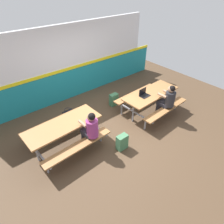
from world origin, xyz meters
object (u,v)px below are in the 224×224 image
Objects in this scene: picnic_table_left at (64,129)px; backpack_dark at (122,142)px; picnic_table_right at (151,97)px; laptop_dark at (144,94)px; student_nearer at (91,128)px; tote_bag_bright at (69,115)px; student_further at (167,99)px; satchel_spare at (114,100)px.

picnic_table_left is 1.56m from backpack_dark.
laptop_dark is (-0.31, 0.03, 0.21)m from picnic_table_right.
student_nearer reaches higher than tote_bag_bright.
student_further is (0.13, -0.55, 0.13)m from picnic_table_right.
picnic_table_left reaches higher than satchel_spare.
tote_bag_bright is (-2.03, 1.28, -0.59)m from laptop_dark.
student_further is 0.73m from laptop_dark.
backpack_dark is at bearing -176.35° from student_further.
picnic_table_right is 2.71m from tote_bag_bright.
student_further is at bearing -76.68° from picnic_table_right.
picnic_table_left reaches higher than tote_bag_bright.
picnic_table_right is 0.58m from student_further.
student_nearer reaches higher than picnic_table_right.
backpack_dark is at bearing -39.95° from student_nearer.
picnic_table_left is 2.43m from satchel_spare.
student_further reaches higher than picnic_table_right.
student_nearer is (-2.47, -0.16, 0.13)m from picnic_table_right.
backpack_dark is 2.13m from satchel_spare.
picnic_table_right is 1.66× the size of student_nearer.
picnic_table_left is 2.67m from laptop_dark.
student_nearer is 2.81× the size of tote_bag_bright.
tote_bag_bright is (0.13, 1.47, -0.51)m from student_nearer.
student_nearer is 0.94m from backpack_dark.
backpack_dark is at bearing -43.85° from picnic_table_left.
picnic_table_left is at bearing 131.80° from student_nearer.
laptop_dark is at bearing -7.56° from picnic_table_left.
laptop_dark is at bearing -32.24° from tote_bag_bright.
student_nearer reaches higher than laptop_dark.
student_further is at bearing -36.95° from tote_bag_bright.
picnic_table_left is at bearing 163.23° from student_further.
satchel_spare is at bearing 121.18° from picnic_table_right.
backpack_dark and satchel_spare have the same top height.
backpack_dark is (-1.54, -0.70, -0.57)m from laptop_dark.
tote_bag_bright is at bearing 172.53° from satchel_spare.
picnic_table_left is 2.98m from picnic_table_right.
student_further is (3.08, -0.93, 0.13)m from picnic_table_left.
student_further is 1.88m from satchel_spare.
picnic_table_right is at bearing 103.32° from student_further.
student_nearer reaches higher than satchel_spare.
backpack_dark is (0.62, -0.52, -0.49)m from student_nearer.
picnic_table_right is at bearing 20.12° from backpack_dark.
picnic_table_right is at bearing -58.82° from satchel_spare.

